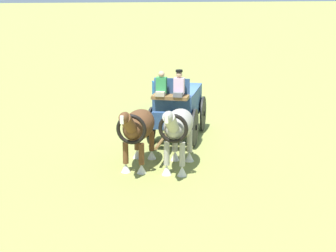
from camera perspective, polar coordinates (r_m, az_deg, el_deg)
name	(u,v)px	position (r m, az deg, el deg)	size (l,w,h in m)	color
ground_plane	(178,136)	(21.55, 1.04, -1.07)	(220.00, 220.00, 0.00)	olive
show_wagon	(178,105)	(21.07, 0.98, 2.14)	(5.74, 2.73, 2.87)	#2D4C7A
draft_horse_near	(178,127)	(17.54, 1.01, -0.13)	(3.01, 1.49, 2.27)	#9E998E
draft_horse_off	(138,127)	(17.83, -3.11, -0.14)	(3.03, 1.53, 2.19)	brown
sponsor_banner	(159,99)	(25.58, -0.97, 2.80)	(3.20, 0.06, 1.10)	#1959B2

